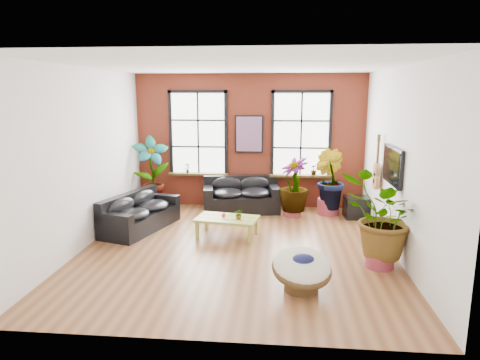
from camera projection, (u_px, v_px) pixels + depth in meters
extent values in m
cube|color=brown|center=(237.00, 248.00, 8.44)|extent=(6.00, 6.50, 0.02)
cube|color=white|center=(237.00, 65.00, 7.74)|extent=(6.00, 6.50, 0.02)
cube|color=#5E2116|center=(249.00, 141.00, 11.27)|extent=(6.00, 0.02, 3.50)
cube|color=silver|center=(209.00, 204.00, 4.91)|extent=(6.00, 0.02, 3.50)
cube|color=silver|center=(84.00, 158.00, 8.36)|extent=(0.02, 6.50, 3.50)
cube|color=silver|center=(401.00, 163.00, 7.82)|extent=(0.02, 6.50, 3.50)
cube|color=white|center=(198.00, 134.00, 11.29)|extent=(1.40, 0.02, 2.10)
cube|color=#3C2C10|center=(199.00, 174.00, 11.44)|extent=(1.60, 0.22, 0.06)
cube|color=white|center=(301.00, 134.00, 11.05)|extent=(1.40, 0.02, 2.10)
cube|color=#3C2C10|center=(300.00, 176.00, 11.20)|extent=(1.60, 0.22, 0.06)
cube|color=black|center=(241.00, 203.00, 11.02)|extent=(2.04, 1.22, 0.43)
cube|color=black|center=(240.00, 183.00, 11.28)|extent=(1.93, 0.53, 0.45)
cube|color=black|center=(208.00, 191.00, 10.90)|extent=(0.37, 0.96, 0.23)
cube|color=black|center=(274.00, 190.00, 11.01)|extent=(0.37, 0.96, 0.23)
ellipsoid|color=black|center=(227.00, 193.00, 10.89)|extent=(0.92, 0.90, 0.25)
ellipsoid|color=black|center=(227.00, 185.00, 11.12)|extent=(0.83, 0.37, 0.43)
ellipsoid|color=black|center=(256.00, 193.00, 10.94)|extent=(0.92, 0.90, 0.25)
ellipsoid|color=black|center=(255.00, 184.00, 11.17)|extent=(0.83, 0.37, 0.43)
cube|color=black|center=(141.00, 221.00, 9.57)|extent=(1.40, 2.18, 0.39)
cube|color=black|center=(128.00, 202.00, 9.61)|extent=(0.79, 1.99, 0.40)
cube|color=black|center=(114.00, 219.00, 8.69)|extent=(0.87, 0.44, 0.21)
cube|color=black|center=(163.00, 198.00, 10.34)|extent=(0.87, 0.44, 0.21)
ellipsoid|color=black|center=(131.00, 215.00, 9.14)|extent=(0.94, 1.05, 0.23)
ellipsoid|color=black|center=(122.00, 207.00, 9.20)|extent=(0.47, 0.91, 0.39)
ellipsoid|color=black|center=(152.00, 206.00, 9.87)|extent=(0.94, 1.05, 0.23)
ellipsoid|color=black|center=(143.00, 198.00, 9.93)|extent=(0.47, 0.91, 0.39)
cube|color=olive|center=(227.00, 219.00, 9.06)|extent=(1.39, 0.94, 0.06)
cube|color=#3C2C10|center=(225.00, 219.00, 8.94)|extent=(1.27, 0.22, 0.00)
cube|color=#3C2C10|center=(229.00, 216.00, 9.17)|extent=(1.27, 0.22, 0.00)
cube|color=olive|center=(197.00, 230.00, 8.97)|extent=(0.07, 0.07, 0.36)
cube|color=olive|center=(250.00, 235.00, 8.68)|extent=(0.07, 0.07, 0.36)
cube|color=olive|center=(207.00, 222.00, 9.53)|extent=(0.07, 0.07, 0.36)
cube|color=olive|center=(256.00, 226.00, 9.24)|extent=(0.07, 0.07, 0.36)
cylinder|color=red|center=(224.00, 215.00, 9.12)|extent=(0.08, 0.08, 0.08)
cylinder|color=#52391D|center=(301.00, 283.00, 6.63)|extent=(0.65, 0.65, 0.21)
torus|color=#52391D|center=(302.00, 268.00, 6.58)|extent=(1.13, 1.13, 0.42)
ellipsoid|color=#F0E7CF|center=(302.00, 265.00, 6.57)|extent=(1.10, 1.14, 0.57)
ellipsoid|color=#151944|center=(303.00, 260.00, 6.50)|extent=(0.42, 0.37, 0.16)
cube|color=black|center=(249.00, 134.00, 11.16)|extent=(0.74, 0.04, 0.98)
cube|color=#0C7F8C|center=(249.00, 134.00, 11.13)|extent=(0.66, 0.02, 0.90)
cube|color=black|center=(393.00, 165.00, 8.14)|extent=(0.06, 1.25, 0.72)
cube|color=black|center=(391.00, 165.00, 8.14)|extent=(0.01, 1.15, 0.62)
cylinder|color=#B27F4C|center=(376.00, 181.00, 9.27)|extent=(0.09, 0.38, 0.38)
cylinder|color=#B27F4C|center=(377.00, 170.00, 9.22)|extent=(0.09, 0.30, 0.30)
cylinder|color=black|center=(376.00, 181.00, 9.27)|extent=(0.09, 0.11, 0.11)
cube|color=#3C2C10|center=(378.00, 153.00, 9.15)|extent=(0.04, 0.05, 0.55)
cube|color=#3C2C10|center=(379.00, 138.00, 9.08)|extent=(0.06, 0.06, 0.14)
cube|color=black|center=(358.00, 207.00, 10.44)|extent=(0.66, 0.57, 0.52)
cylinder|color=#97313F|center=(151.00, 201.00, 11.23)|extent=(0.74, 0.74, 0.41)
cylinder|color=#97313F|center=(328.00, 206.00, 10.77)|extent=(0.58, 0.58, 0.40)
cylinder|color=#97313F|center=(380.00, 257.00, 7.49)|extent=(0.63, 0.63, 0.36)
cylinder|color=#97313F|center=(292.00, 210.00, 10.63)|extent=(0.55, 0.55, 0.32)
imported|color=#214D14|center=(152.00, 170.00, 11.08)|extent=(1.11, 0.95, 1.77)
imported|color=#214D14|center=(329.00, 179.00, 10.65)|extent=(1.01, 1.05, 1.49)
imported|color=#214D14|center=(383.00, 218.00, 7.35)|extent=(1.76, 1.71, 1.49)
imported|color=#214D14|center=(294.00, 184.00, 10.48)|extent=(1.04, 1.04, 1.33)
imported|color=#214D14|center=(239.00, 214.00, 8.94)|extent=(0.20, 0.17, 0.22)
imported|color=#214D14|center=(187.00, 168.00, 11.44)|extent=(0.17, 0.17, 0.27)
imported|color=#214D14|center=(314.00, 170.00, 11.14)|extent=(0.19, 0.19, 0.27)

